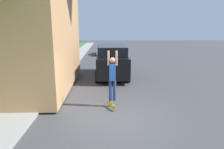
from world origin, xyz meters
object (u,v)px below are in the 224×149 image
(lawn_tree_far, at_px, (46,12))
(skateboard, at_px, (111,105))
(suv_parked, at_px, (112,60))
(car_down_street, at_px, (103,50))
(skateboarder, at_px, (112,75))

(lawn_tree_far, height_order, skateboard, lawn_tree_far)
(suv_parked, distance_m, car_down_street, 13.14)
(lawn_tree_far, relative_size, skateboard, 8.42)
(suv_parked, distance_m, skateboarder, 5.65)
(car_down_street, bearing_deg, skateboarder, -88.86)
(car_down_street, bearing_deg, lawn_tree_far, -108.85)
(car_down_street, relative_size, skateboarder, 2.11)
(car_down_street, height_order, skateboarder, skateboarder)
(car_down_street, height_order, skateboard, car_down_street)
(skateboard, bearing_deg, lawn_tree_far, 121.28)
(skateboarder, bearing_deg, skateboard, -107.21)
(suv_parked, distance_m, skateboard, 5.94)
(lawn_tree_far, xyz_separation_m, car_down_street, (4.04, 11.82, -3.75))
(lawn_tree_far, height_order, skateboarder, lawn_tree_far)
(suv_parked, bearing_deg, skateboarder, -91.93)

